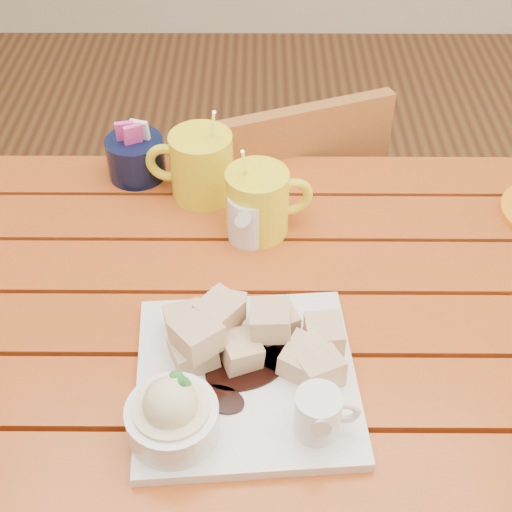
{
  "coord_description": "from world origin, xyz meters",
  "views": [
    {
      "loc": [
        0.02,
        -0.66,
        1.47
      ],
      "look_at": [
        0.02,
        0.06,
        0.82
      ],
      "focal_mm": 50.0,
      "sensor_mm": 36.0,
      "label": 1
    }
  ],
  "objects_px": {
    "coffee_mug_right": "(259,201)",
    "chair_far": "(266,238)",
    "dessert_plate": "(232,377)",
    "coffee_mug_left": "(200,165)",
    "table": "(244,372)"
  },
  "relations": [
    {
      "from": "dessert_plate",
      "to": "coffee_mug_right",
      "type": "distance_m",
      "value": 0.32
    },
    {
      "from": "dessert_plate",
      "to": "coffee_mug_left",
      "type": "height_order",
      "value": "coffee_mug_left"
    },
    {
      "from": "dessert_plate",
      "to": "chair_far",
      "type": "height_order",
      "value": "dessert_plate"
    },
    {
      "from": "coffee_mug_right",
      "to": "table",
      "type": "bearing_deg",
      "value": -111.03
    },
    {
      "from": "chair_far",
      "to": "coffee_mug_right",
      "type": "bearing_deg",
      "value": 66.32
    },
    {
      "from": "dessert_plate",
      "to": "coffee_mug_right",
      "type": "relative_size",
      "value": 1.82
    },
    {
      "from": "table",
      "to": "dessert_plate",
      "type": "height_order",
      "value": "dessert_plate"
    },
    {
      "from": "table",
      "to": "coffee_mug_left",
      "type": "relative_size",
      "value": 7.11
    },
    {
      "from": "coffee_mug_left",
      "to": "chair_far",
      "type": "height_order",
      "value": "coffee_mug_left"
    },
    {
      "from": "coffee_mug_right",
      "to": "chair_far",
      "type": "xyz_separation_m",
      "value": [
        0.02,
        0.31,
        -0.34
      ]
    },
    {
      "from": "coffee_mug_right",
      "to": "chair_far",
      "type": "distance_m",
      "value": 0.46
    },
    {
      "from": "table",
      "to": "chair_far",
      "type": "xyz_separation_m",
      "value": [
        0.04,
        0.5,
        -0.17
      ]
    },
    {
      "from": "coffee_mug_left",
      "to": "dessert_plate",
      "type": "bearing_deg",
      "value": -72.62
    },
    {
      "from": "dessert_plate",
      "to": "coffee_mug_right",
      "type": "height_order",
      "value": "coffee_mug_right"
    },
    {
      "from": "dessert_plate",
      "to": "coffee_mug_left",
      "type": "xyz_separation_m",
      "value": [
        -0.06,
        0.41,
        0.03
      ]
    }
  ]
}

